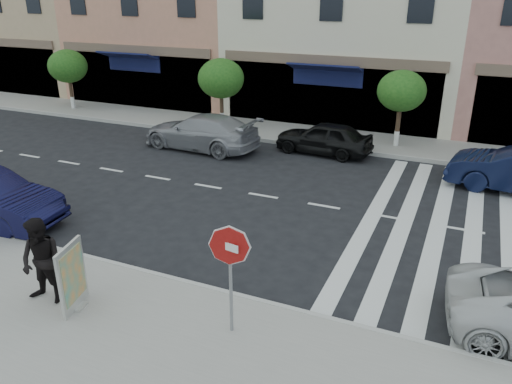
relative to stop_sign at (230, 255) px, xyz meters
name	(u,v)px	position (x,y,z in m)	size (l,w,h in m)	color
ground	(200,252)	(-2.17, 2.62, -1.76)	(120.00, 120.00, 0.00)	black
sidewalk_near	(100,339)	(-2.17, -1.13, -1.69)	(60.00, 4.50, 0.15)	gray
sidewalk_far	(326,138)	(-2.17, 13.62, -1.69)	(60.00, 3.00, 0.15)	gray
building_centre	(356,1)	(-2.67, 19.62, 3.74)	(11.00, 9.00, 11.00)	beige
street_tree_wa	(68,66)	(-16.17, 13.42, 0.57)	(2.00, 2.00, 3.05)	#473323
street_tree_wb	(221,79)	(-7.17, 13.42, 0.55)	(2.10, 2.10, 3.06)	#473323
street_tree_c	(402,91)	(0.83, 13.42, 0.59)	(1.90, 1.90, 3.04)	#473323
stop_sign	(230,255)	(0.00, 0.00, 0.00)	(0.77, 0.16, 2.19)	gray
walker	(42,262)	(-3.88, -0.65, -0.70)	(0.89, 0.69, 1.83)	black
poster_board	(73,278)	(-3.18, -0.60, -0.93)	(0.39, 0.91, 1.41)	beige
car_far_left	(201,132)	(-6.48, 10.24, -1.05)	(1.99, 4.90, 1.42)	gray
car_far_mid	(324,138)	(-1.71, 11.63, -1.12)	(1.53, 3.79, 1.29)	black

